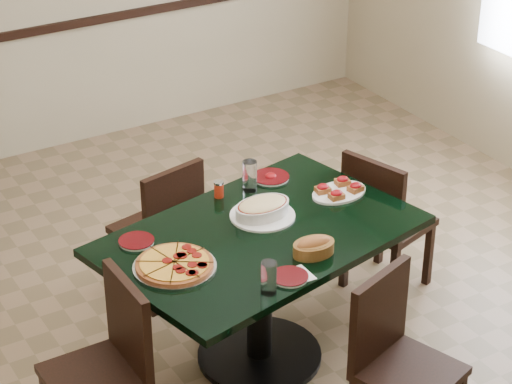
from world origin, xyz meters
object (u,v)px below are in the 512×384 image
chair_far (163,225)px  chair_right (381,217)px  chair_near (396,354)px  chair_left (109,360)px  lasagna_casserole (262,209)px  main_table (260,264)px  bread_basket (314,247)px  bruschetta_platter (339,190)px  pepperoni_pizza (175,265)px

chair_far → chair_right: chair_right is taller
chair_far → chair_near: (0.37, -1.55, 0.01)m
chair_left → lasagna_casserole: (0.98, 0.32, 0.32)m
main_table → bread_basket: bearing=-81.3°
chair_right → main_table: bearing=84.7°
lasagna_casserole → bruschetta_platter: size_ratio=0.99×
chair_near → pepperoni_pizza: chair_near is taller
main_table → pepperoni_pizza: (-0.49, -0.07, 0.20)m
chair_left → lasagna_casserole: 1.08m
chair_left → bruschetta_platter: chair_left is taller
chair_right → bruschetta_platter: size_ratio=2.62×
main_table → chair_near: size_ratio=1.94×
lasagna_casserole → bread_basket: size_ratio=1.51×
pepperoni_pizza → bruschetta_platter: 1.06m
main_table → chair_left: chair_left is taller
main_table → chair_left: bearing=-179.2°
main_table → chair_left: (-0.89, -0.20, -0.09)m
chair_near → chair_right: bearing=37.3°
pepperoni_pizza → lasagna_casserole: size_ratio=1.18×
main_table → lasagna_casserole: bearing=41.8°
main_table → chair_right: (0.89, 0.18, -0.09)m
chair_far → pepperoni_pizza: bearing=55.7°
pepperoni_pizza → main_table: bearing=8.2°
main_table → lasagna_casserole: (0.09, 0.12, 0.23)m
chair_near → pepperoni_pizza: 1.06m
pepperoni_pizza → chair_left: bearing=-162.0°
pepperoni_pizza → chair_near: bearing=-46.5°
chair_far → chair_left: size_ratio=0.98×
chair_near → chair_left: size_ratio=0.99×
lasagna_casserole → bread_basket: (0.02, -0.42, -0.01)m
chair_left → lasagna_casserole: bearing=108.0°
main_table → chair_far: chair_far is taller
pepperoni_pizza → chair_far: bearing=67.7°
chair_near → chair_right: chair_right is taller
main_table → chair_far: bearing=90.4°
pepperoni_pizza → bruschetta_platter: bruschetta_platter is taller
chair_far → chair_right: size_ratio=0.98×
chair_far → bruschetta_platter: 0.99m
chair_near → bread_basket: size_ratio=3.97×
chair_right → bread_basket: 0.97m
chair_right → chair_near: bearing=128.8°
pepperoni_pizza → bread_basket: size_ratio=1.78×
chair_left → lasagna_casserole: size_ratio=2.65×
chair_right → bread_basket: chair_right is taller
chair_far → bread_basket: 1.12m
chair_near → chair_far: bearing=85.1°
lasagna_casserole → bread_basket: same height
main_table → chair_near: (0.21, -0.81, -0.09)m
chair_far → chair_left: bearing=40.2°
bruschetta_platter → lasagna_casserole: bearing=175.1°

